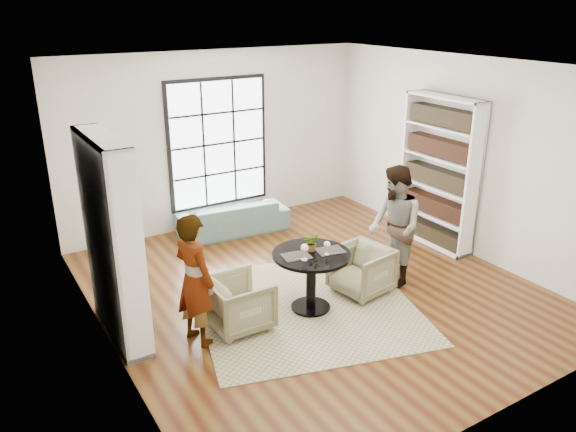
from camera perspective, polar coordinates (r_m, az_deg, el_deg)
ground at (r=7.83m, az=2.64°, el=-7.41°), size 6.00×6.00×0.00m
room_shell at (r=7.75m, az=0.55°, el=2.44°), size 6.00×6.01×6.00m
rug at (r=7.41m, az=1.86°, el=-9.12°), size 3.35×3.35×0.01m
pedestal_table at (r=7.10m, az=2.37°, el=-5.40°), size 0.99×0.99×0.79m
sofa at (r=9.65m, az=-5.64°, el=-0.10°), size 1.92×0.91×0.54m
armchair_left at (r=6.85m, az=-4.96°, el=-8.81°), size 0.72×0.70×0.65m
armchair_right at (r=7.67m, az=7.46°, el=-5.47°), size 0.82×0.80×0.65m
person_left at (r=6.44m, az=-9.48°, el=-6.42°), size 0.52×0.66×1.58m
person_right at (r=7.80m, az=10.79°, el=-1.06°), size 0.86×0.98×1.69m
placemat_left at (r=6.92m, az=0.86°, el=-4.09°), size 0.38×0.32×0.01m
placemat_right at (r=7.08m, az=4.28°, el=-3.52°), size 0.38×0.32×0.01m
cutlery_left at (r=6.91m, az=0.86°, el=-4.04°), size 0.18×0.24×0.01m
cutlery_right at (r=7.08m, az=4.29°, el=-3.47°), size 0.18×0.24×0.01m
wine_glass_left at (r=6.77m, az=1.69°, el=-3.32°), size 0.10×0.10×0.21m
wine_glass_right at (r=6.93m, az=3.99°, el=-2.96°), size 0.08×0.08×0.18m
flower_centerpiece at (r=7.03m, az=2.38°, el=-2.68°), size 0.25×0.24×0.23m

